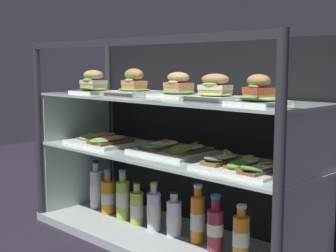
% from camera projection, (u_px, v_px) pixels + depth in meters
% --- Properties ---
extents(ground_plane, '(6.00, 6.00, 0.02)m').
position_uv_depth(ground_plane, '(168.00, 245.00, 2.16)').
color(ground_plane, '#241D29').
rests_on(ground_plane, ground).
extents(case_base_deck, '(1.43, 0.48, 0.04)m').
position_uv_depth(case_base_deck, '(168.00, 239.00, 2.16)').
color(case_base_deck, '#B1BABA').
rests_on(case_base_deck, ground).
extents(case_frame, '(1.43, 0.48, 0.90)m').
position_uv_depth(case_frame, '(188.00, 131.00, 2.19)').
color(case_frame, '#333338').
rests_on(case_frame, ground).
extents(riser_lower_tier, '(1.35, 0.41, 0.35)m').
position_uv_depth(riser_lower_tier, '(168.00, 196.00, 2.13)').
color(riser_lower_tier, silver).
rests_on(riser_lower_tier, case_base_deck).
extents(shelf_lower_glass, '(1.37, 0.43, 0.01)m').
position_uv_depth(shelf_lower_glass, '(168.00, 156.00, 2.11)').
color(shelf_lower_glass, silver).
rests_on(shelf_lower_glass, riser_lower_tier).
extents(riser_upper_tier, '(1.35, 0.41, 0.24)m').
position_uv_depth(riser_upper_tier, '(168.00, 127.00, 2.09)').
color(riser_upper_tier, silver).
rests_on(riser_upper_tier, shelf_lower_glass).
extents(shelf_upper_glass, '(1.37, 0.43, 0.01)m').
position_uv_depth(shelf_upper_glass, '(168.00, 99.00, 2.08)').
color(shelf_upper_glass, silver).
rests_on(shelf_upper_glass, riser_upper_tier).
extents(plated_roll_sandwich_far_left, '(0.18, 0.18, 0.11)m').
position_uv_depth(plated_roll_sandwich_far_left, '(93.00, 84.00, 2.39)').
color(plated_roll_sandwich_far_left, white).
rests_on(plated_roll_sandwich_far_left, shelf_upper_glass).
extents(plated_roll_sandwich_mid_left, '(0.20, 0.20, 0.12)m').
position_uv_depth(plated_roll_sandwich_mid_left, '(134.00, 86.00, 2.27)').
color(plated_roll_sandwich_mid_left, white).
rests_on(plated_roll_sandwich_mid_left, shelf_upper_glass).
extents(plated_roll_sandwich_mid_right, '(0.20, 0.20, 0.11)m').
position_uv_depth(plated_roll_sandwich_mid_right, '(178.00, 88.00, 2.11)').
color(plated_roll_sandwich_mid_right, white).
rests_on(plated_roll_sandwich_mid_right, shelf_upper_glass).
extents(plated_roll_sandwich_near_left_corner, '(0.18, 0.18, 0.10)m').
position_uv_depth(plated_roll_sandwich_near_left_corner, '(215.00, 90.00, 1.90)').
color(plated_roll_sandwich_near_left_corner, white).
rests_on(plated_roll_sandwich_near_left_corner, shelf_upper_glass).
extents(plated_roll_sandwich_left_of_center, '(0.18, 0.18, 0.11)m').
position_uv_depth(plated_roll_sandwich_left_of_center, '(258.00, 94.00, 1.71)').
color(plated_roll_sandwich_left_of_center, white).
rests_on(plated_roll_sandwich_left_of_center, shelf_upper_glass).
extents(open_sandwich_tray_mid_right, '(0.34, 0.28, 0.06)m').
position_uv_depth(open_sandwich_tray_mid_right, '(104.00, 140.00, 2.37)').
color(open_sandwich_tray_mid_right, white).
rests_on(open_sandwich_tray_mid_right, shelf_lower_glass).
extents(open_sandwich_tray_far_left, '(0.34, 0.27, 0.06)m').
position_uv_depth(open_sandwich_tray_far_left, '(173.00, 149.00, 2.13)').
color(open_sandwich_tray_far_left, white).
rests_on(open_sandwich_tray_far_left, shelf_lower_glass).
extents(open_sandwich_tray_near_right_corner, '(0.34, 0.28, 0.06)m').
position_uv_depth(open_sandwich_tray_near_right_corner, '(243.00, 165.00, 1.79)').
color(open_sandwich_tray_near_right_corner, white).
rests_on(open_sandwich_tray_near_right_corner, shelf_lower_glass).
extents(juice_bottle_back_center, '(0.07, 0.07, 0.26)m').
position_uv_depth(juice_bottle_back_center, '(96.00, 189.00, 2.55)').
color(juice_bottle_back_center, silver).
rests_on(juice_bottle_back_center, case_base_deck).
extents(juice_bottle_front_left_end, '(0.07, 0.07, 0.23)m').
position_uv_depth(juice_bottle_front_left_end, '(108.00, 196.00, 2.46)').
color(juice_bottle_front_left_end, orange).
rests_on(juice_bottle_front_left_end, case_base_deck).
extents(juice_bottle_back_right, '(0.07, 0.07, 0.25)m').
position_uv_depth(juice_bottle_back_right, '(123.00, 199.00, 2.36)').
color(juice_bottle_back_right, '#B2CB52').
rests_on(juice_bottle_back_right, case_base_deck).
extents(juice_bottle_front_second, '(0.06, 0.06, 0.21)m').
position_uv_depth(juice_bottle_front_second, '(137.00, 208.00, 2.29)').
color(juice_bottle_front_second, '#C1D254').
rests_on(juice_bottle_front_second, case_base_deck).
extents(juice_bottle_front_middle, '(0.06, 0.06, 0.22)m').
position_uv_depth(juice_bottle_front_middle, '(154.00, 211.00, 2.21)').
color(juice_bottle_front_middle, white).
rests_on(juice_bottle_front_middle, case_base_deck).
extents(juice_bottle_front_right_end, '(0.07, 0.07, 0.20)m').
position_uv_depth(juice_bottle_front_right_end, '(174.00, 218.00, 2.14)').
color(juice_bottle_front_right_end, white).
rests_on(juice_bottle_front_right_end, case_base_deck).
extents(juice_bottle_back_left, '(0.06, 0.06, 0.25)m').
position_uv_depth(juice_bottle_back_left, '(198.00, 218.00, 2.06)').
color(juice_bottle_back_left, orange).
rests_on(juice_bottle_back_left, case_base_deck).
extents(juice_bottle_tucked_behind, '(0.07, 0.07, 0.23)m').
position_uv_depth(juice_bottle_tucked_behind, '(215.00, 228.00, 1.97)').
color(juice_bottle_tucked_behind, maroon).
rests_on(juice_bottle_tucked_behind, case_base_deck).
extents(juice_bottle_front_fourth, '(0.07, 0.07, 0.22)m').
position_uv_depth(juice_bottle_front_fourth, '(241.00, 236.00, 1.88)').
color(juice_bottle_front_fourth, orange).
rests_on(juice_bottle_front_fourth, case_base_deck).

